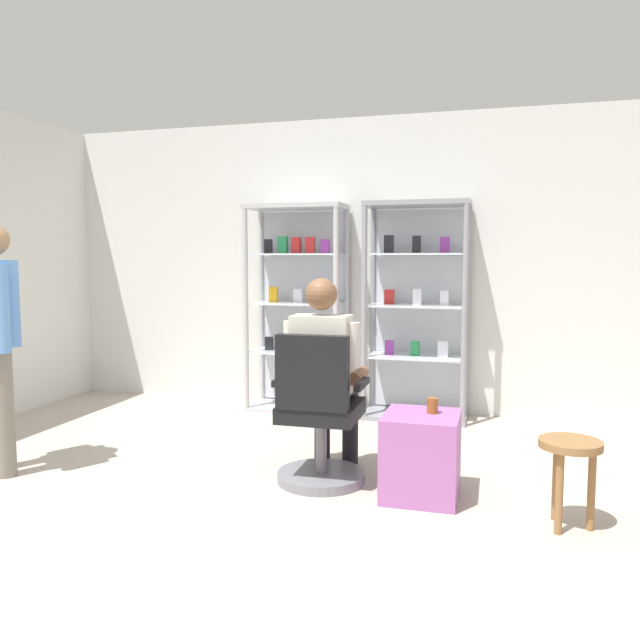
# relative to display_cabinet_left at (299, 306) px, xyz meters

# --- Properties ---
(ground_plane) EXTENTS (7.20, 7.20, 0.00)m
(ground_plane) POSITION_rel_display_cabinet_left_xyz_m (0.55, -2.76, -0.97)
(ground_plane) COLOR #B2A899
(back_wall) EXTENTS (6.00, 0.10, 2.70)m
(back_wall) POSITION_rel_display_cabinet_left_xyz_m (0.55, 0.24, 0.38)
(back_wall) COLOR silver
(back_wall) RESTS_ON ground
(display_cabinet_left) EXTENTS (0.90, 0.45, 1.90)m
(display_cabinet_left) POSITION_rel_display_cabinet_left_xyz_m (0.00, 0.00, 0.00)
(display_cabinet_left) COLOR #B7B7BC
(display_cabinet_left) RESTS_ON ground
(display_cabinet_right) EXTENTS (0.90, 0.45, 1.90)m
(display_cabinet_right) POSITION_rel_display_cabinet_left_xyz_m (1.10, 0.00, -0.01)
(display_cabinet_right) COLOR gray
(display_cabinet_right) RESTS_ON ground
(office_chair) EXTENTS (0.56, 0.56, 0.96)m
(office_chair) POSITION_rel_display_cabinet_left_xyz_m (0.74, -1.90, -0.57)
(office_chair) COLOR slate
(office_chair) RESTS_ON ground
(seated_shopkeeper) EXTENTS (0.49, 0.57, 1.29)m
(seated_shopkeeper) POSITION_rel_display_cabinet_left_xyz_m (0.73, -1.74, -0.26)
(seated_shopkeeper) COLOR black
(seated_shopkeeper) RESTS_ON ground
(storage_crate) EXTENTS (0.44, 0.46, 0.50)m
(storage_crate) POSITION_rel_display_cabinet_left_xyz_m (1.37, -1.93, -0.72)
(storage_crate) COLOR #9E599E
(storage_crate) RESTS_ON ground
(tea_glass) EXTENTS (0.07, 0.07, 0.09)m
(tea_glass) POSITION_rel_display_cabinet_left_xyz_m (1.43, -1.88, -0.42)
(tea_glass) COLOR brown
(tea_glass) RESTS_ON storage_crate
(wooden_stool) EXTENTS (0.32, 0.32, 0.47)m
(wooden_stool) POSITION_rel_display_cabinet_left_xyz_m (2.17, -2.16, -0.60)
(wooden_stool) COLOR olive
(wooden_stool) RESTS_ON ground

